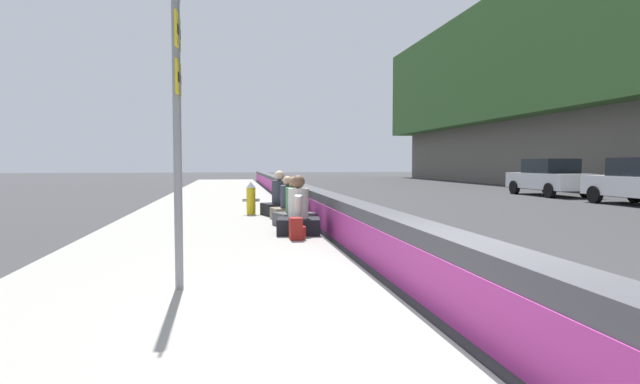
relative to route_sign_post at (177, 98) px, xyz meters
name	(u,v)px	position (x,y,z in m)	size (l,w,h in m)	color
ground_plane	(466,331)	(-1.48, -2.67, -2.23)	(160.00, 160.00, 0.00)	#353538
sidewalk_strip	(165,339)	(-1.48, -0.02, -2.16)	(80.00, 4.40, 0.14)	gray
jersey_barrier	(466,285)	(-1.48, -2.67, -1.81)	(76.00, 0.45, 0.85)	#47474C
route_sign_post	(177,98)	(0.00, 0.00, 0.00)	(0.44, 0.09, 3.60)	gray
fire_hydrant	(251,198)	(8.32, -1.06, -1.65)	(0.26, 0.46, 0.88)	gold
seated_person_foreground	(298,216)	(4.23, -1.84, -1.73)	(0.80, 0.91, 1.15)	black
seated_person_middle	(294,210)	(5.61, -1.92, -1.75)	(0.87, 0.95, 1.09)	#424247
seated_person_rear	(288,206)	(6.95, -1.91, -1.76)	(0.76, 0.86, 1.06)	#706651
seated_person_far	(280,201)	(8.04, -1.80, -1.72)	(0.92, 1.01, 1.18)	black
backpack	(296,229)	(3.50, -1.71, -1.90)	(0.32, 0.28, 0.40)	maroon
parked_car_fourth	(549,177)	(16.38, -14.95, -1.37)	(4.51, 1.96, 1.71)	silver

